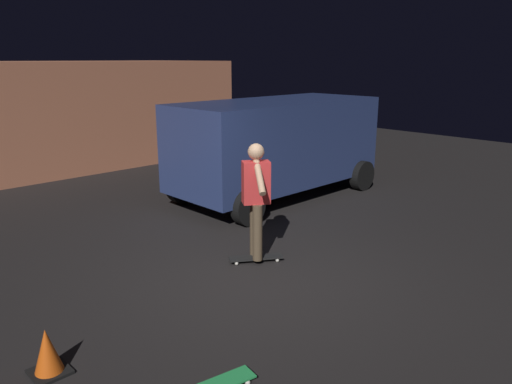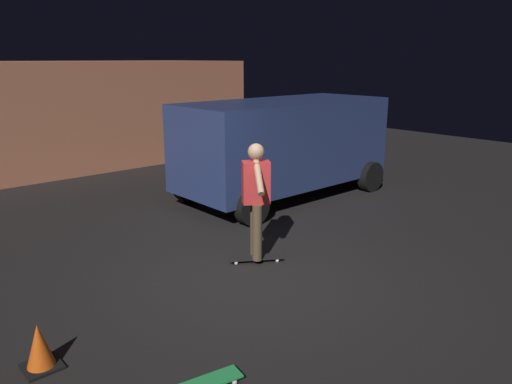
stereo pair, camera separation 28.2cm
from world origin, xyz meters
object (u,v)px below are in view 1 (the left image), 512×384
at_px(skateboard_ridden, 256,258).
at_px(traffic_cone, 48,353).
at_px(parked_van, 277,142).
at_px(skater, 256,193).

height_order(skateboard_ridden, traffic_cone, traffic_cone).
bearing_deg(parked_van, skater, -140.56).
xyz_separation_m(parked_van, skateboard_ridden, (-2.77, -2.28, -1.11)).
bearing_deg(skater, skateboard_ridden, 63.43).
xyz_separation_m(parked_van, traffic_cone, (-6.01, -2.86, -0.95)).
height_order(parked_van, skateboard_ridden, parked_van).
xyz_separation_m(skater, traffic_cone, (-3.24, -0.58, -0.83)).
distance_m(parked_van, skateboard_ridden, 3.76).
bearing_deg(skateboard_ridden, skater, -116.57).
bearing_deg(traffic_cone, parked_van, 25.46).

